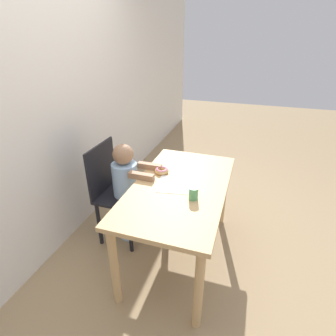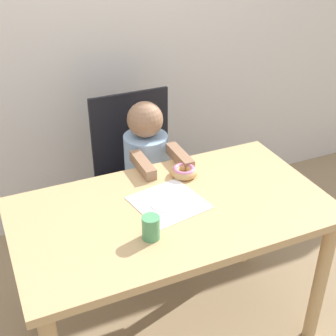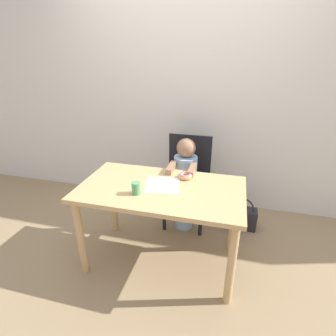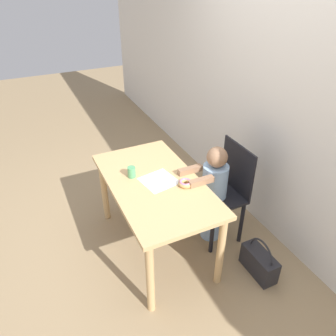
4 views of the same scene
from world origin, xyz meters
TOP-DOWN VIEW (x-y plane):
  - ground_plane at (0.00, 0.00)m, footprint 12.00×12.00m
  - wall_back at (0.00, 1.10)m, footprint 8.00×0.05m
  - dining_table at (0.00, 0.00)m, footprint 1.27×0.71m
  - chair at (0.09, 0.63)m, footprint 0.43×0.38m
  - child_figure at (0.09, 0.52)m, footprint 0.24×0.41m
  - donut at (0.15, 0.20)m, footprint 0.12×0.12m
  - napkin at (0.00, 0.04)m, footprint 0.31×0.31m
  - handbag at (0.64, 0.65)m, footprint 0.34×0.14m
  - cup at (-0.15, -0.14)m, footprint 0.07×0.07m
  - plate at (-0.00, 0.04)m, footprint 0.16×0.16m

SIDE VIEW (x-z plane):
  - ground_plane at x=0.00m, z-range 0.00..0.00m
  - handbag at x=0.64m, z-range -0.06..0.29m
  - chair at x=0.09m, z-range 0.03..0.95m
  - child_figure at x=0.09m, z-range 0.02..0.97m
  - dining_table at x=0.00m, z-range 0.26..0.97m
  - napkin at x=0.00m, z-range 0.72..0.72m
  - plate at x=0.00m, z-range 0.72..0.72m
  - donut at x=0.15m, z-range 0.72..0.76m
  - cup at x=-0.15m, z-range 0.72..0.81m
  - wall_back at x=0.00m, z-range 0.00..2.50m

